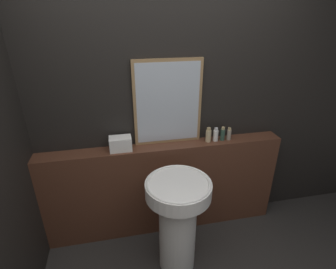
% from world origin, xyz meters
% --- Properties ---
extents(wall_back, '(8.00, 0.06, 2.50)m').
position_xyz_m(wall_back, '(0.00, 1.40, 1.25)').
color(wall_back, black).
rests_on(wall_back, ground_plane).
extents(vanity_counter, '(2.23, 0.18, 0.93)m').
position_xyz_m(vanity_counter, '(0.00, 1.29, 0.47)').
color(vanity_counter, '#512D1E').
rests_on(vanity_counter, ground_plane).
extents(pedestal_sink, '(0.51, 0.51, 0.87)m').
position_xyz_m(pedestal_sink, '(0.02, 0.81, 0.52)').
color(pedestal_sink, white).
rests_on(pedestal_sink, ground_plane).
extents(mirror, '(0.60, 0.03, 0.75)m').
position_xyz_m(mirror, '(0.05, 1.35, 1.30)').
color(mirror, '#937047').
rests_on(mirror, vanity_counter).
extents(towel_stack, '(0.19, 0.12, 0.12)m').
position_xyz_m(towel_stack, '(-0.38, 1.29, 0.99)').
color(towel_stack, white).
rests_on(towel_stack, vanity_counter).
extents(shampoo_bottle, '(0.05, 0.05, 0.14)m').
position_xyz_m(shampoo_bottle, '(0.42, 1.29, 0.99)').
color(shampoo_bottle, '#C6B284').
rests_on(shampoo_bottle, vanity_counter).
extents(conditioner_bottle, '(0.05, 0.05, 0.13)m').
position_xyz_m(conditioner_bottle, '(0.49, 1.29, 0.99)').
color(conditioner_bottle, white).
rests_on(conditioner_bottle, vanity_counter).
extents(lotion_bottle, '(0.04, 0.04, 0.13)m').
position_xyz_m(lotion_bottle, '(0.55, 1.29, 0.99)').
color(lotion_bottle, '#2D4C3D').
rests_on(lotion_bottle, vanity_counter).
extents(body_wash_bottle, '(0.04, 0.04, 0.12)m').
position_xyz_m(body_wash_bottle, '(0.62, 1.29, 0.98)').
color(body_wash_bottle, gray).
rests_on(body_wash_bottle, vanity_counter).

